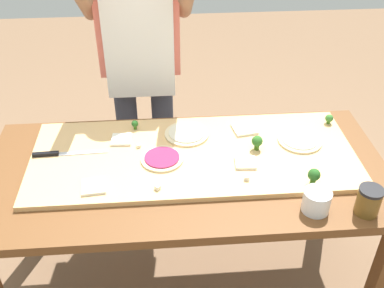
{
  "coord_description": "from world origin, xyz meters",
  "views": [
    {
      "loc": [
        -0.1,
        -1.49,
        1.95
      ],
      "look_at": [
        0.03,
        0.11,
        0.8
      ],
      "focal_mm": 42.54,
      "sensor_mm": 36.0,
      "label": 1
    }
  ],
  "objects_px": {
    "pizza_whole_beet_magenta": "(162,158)",
    "broccoli_floret_front_right": "(314,175)",
    "pizza_whole_white_garlic": "(300,140)",
    "broccoli_floret_back_left": "(135,124)",
    "cook_center": "(140,51)",
    "sauce_jar": "(369,201)",
    "broccoli_floret_front_left": "(329,119)",
    "flour_cup": "(316,202)",
    "pizza_whole_cheese_artichoke": "(187,133)",
    "pizza_slice_near_right": "(244,129)",
    "pizza_slice_far_left": "(94,186)",
    "cheese_crumble_b": "(247,178)",
    "chefs_knife": "(60,154)",
    "broccoli_floret_center_right": "(257,142)",
    "prep_table": "(187,185)",
    "pizza_slice_center": "(245,163)",
    "cheese_crumble_a": "(158,187)",
    "pizza_slice_far_right": "(121,140)",
    "cheese_crumble_c": "(139,146)"
  },
  "relations": [
    {
      "from": "pizza_whole_cheese_artichoke",
      "to": "broccoli_floret_front_left",
      "type": "distance_m",
      "value": 0.68
    },
    {
      "from": "broccoli_floret_center_right",
      "to": "pizza_whole_white_garlic",
      "type": "bearing_deg",
      "value": 11.44
    },
    {
      "from": "pizza_whole_beet_magenta",
      "to": "broccoli_floret_front_right",
      "type": "height_order",
      "value": "broccoli_floret_front_right"
    },
    {
      "from": "flour_cup",
      "to": "sauce_jar",
      "type": "xyz_separation_m",
      "value": [
        0.18,
        -0.03,
        0.02
      ]
    },
    {
      "from": "pizza_slice_near_right",
      "to": "sauce_jar",
      "type": "xyz_separation_m",
      "value": [
        0.36,
        -0.55,
        0.03
      ]
    },
    {
      "from": "broccoli_floret_front_right",
      "to": "sauce_jar",
      "type": "distance_m",
      "value": 0.22
    },
    {
      "from": "chefs_knife",
      "to": "flour_cup",
      "type": "distance_m",
      "value": 1.08
    },
    {
      "from": "pizza_whole_beet_magenta",
      "to": "pizza_slice_far_left",
      "type": "distance_m",
      "value": 0.31
    },
    {
      "from": "pizza_whole_white_garlic",
      "to": "cheese_crumble_a",
      "type": "distance_m",
      "value": 0.69
    },
    {
      "from": "flour_cup",
      "to": "broccoli_floret_front_left",
      "type": "bearing_deg",
      "value": 67.35
    },
    {
      "from": "broccoli_floret_front_left",
      "to": "cook_center",
      "type": "relative_size",
      "value": 0.03
    },
    {
      "from": "flour_cup",
      "to": "pizza_slice_far_left",
      "type": "bearing_deg",
      "value": 168.71
    },
    {
      "from": "chefs_knife",
      "to": "sauce_jar",
      "type": "height_order",
      "value": "sauce_jar"
    },
    {
      "from": "pizza_whole_cheese_artichoke",
      "to": "broccoli_floret_center_right",
      "type": "xyz_separation_m",
      "value": [
        0.3,
        -0.13,
        0.03
      ]
    },
    {
      "from": "pizza_slice_far_right",
      "to": "cheese_crumble_a",
      "type": "height_order",
      "value": "cheese_crumble_a"
    },
    {
      "from": "pizza_whole_beet_magenta",
      "to": "flour_cup",
      "type": "xyz_separation_m",
      "value": [
        0.56,
        -0.32,
        0.01
      ]
    },
    {
      "from": "pizza_slice_center",
      "to": "cheese_crumble_a",
      "type": "bearing_deg",
      "value": -160.22
    },
    {
      "from": "broccoli_floret_front_right",
      "to": "cook_center",
      "type": "relative_size",
      "value": 0.04
    },
    {
      "from": "broccoli_floret_front_left",
      "to": "flour_cup",
      "type": "height_order",
      "value": "flour_cup"
    },
    {
      "from": "pizza_slice_far_right",
      "to": "broccoli_floret_front_right",
      "type": "height_order",
      "value": "broccoli_floret_front_right"
    },
    {
      "from": "pizza_whole_white_garlic",
      "to": "broccoli_floret_back_left",
      "type": "distance_m",
      "value": 0.75
    },
    {
      "from": "pizza_slice_near_right",
      "to": "flour_cup",
      "type": "height_order",
      "value": "flour_cup"
    },
    {
      "from": "broccoli_floret_center_right",
      "to": "broccoli_floret_front_left",
      "type": "relative_size",
      "value": 1.43
    },
    {
      "from": "prep_table",
      "to": "pizza_slice_center",
      "type": "relative_size",
      "value": 19.88
    },
    {
      "from": "cheese_crumble_a",
      "to": "broccoli_floret_back_left",
      "type": "bearing_deg",
      "value": 102.58
    },
    {
      "from": "pizza_slice_far_left",
      "to": "broccoli_floret_center_right",
      "type": "distance_m",
      "value": 0.71
    },
    {
      "from": "chefs_knife",
      "to": "broccoli_floret_back_left",
      "type": "xyz_separation_m",
      "value": [
        0.32,
        0.17,
        0.02
      ]
    },
    {
      "from": "broccoli_floret_center_right",
      "to": "cheese_crumble_c",
      "type": "height_order",
      "value": "broccoli_floret_center_right"
    },
    {
      "from": "broccoli_floret_back_left",
      "to": "sauce_jar",
      "type": "distance_m",
      "value": 1.05
    },
    {
      "from": "pizza_whole_beet_magenta",
      "to": "broccoli_floret_front_right",
      "type": "xyz_separation_m",
      "value": [
        0.59,
        -0.2,
        0.04
      ]
    },
    {
      "from": "prep_table",
      "to": "pizza_slice_center",
      "type": "bearing_deg",
      "value": -4.97
    },
    {
      "from": "pizza_slice_far_left",
      "to": "broccoli_floret_back_left",
      "type": "height_order",
      "value": "broccoli_floret_back_left"
    },
    {
      "from": "prep_table",
      "to": "sauce_jar",
      "type": "distance_m",
      "value": 0.74
    },
    {
      "from": "broccoli_floret_front_left",
      "to": "broccoli_floret_front_right",
      "type": "height_order",
      "value": "broccoli_floret_front_right"
    },
    {
      "from": "prep_table",
      "to": "pizza_slice_far_right",
      "type": "relative_size",
      "value": 19.27
    },
    {
      "from": "pizza_slice_far_right",
      "to": "broccoli_floret_center_right",
      "type": "height_order",
      "value": "broccoli_floret_center_right"
    },
    {
      "from": "chefs_knife",
      "to": "cheese_crumble_a",
      "type": "relative_size",
      "value": 17.29
    },
    {
      "from": "pizza_whole_white_garlic",
      "to": "pizza_whole_cheese_artichoke",
      "type": "height_order",
      "value": "same"
    },
    {
      "from": "pizza_slice_far_left",
      "to": "broccoli_floret_front_right",
      "type": "xyz_separation_m",
      "value": [
        0.86,
        -0.05,
        0.04
      ]
    },
    {
      "from": "broccoli_floret_front_left",
      "to": "sauce_jar",
      "type": "relative_size",
      "value": 0.42
    },
    {
      "from": "pizza_whole_cheese_artichoke",
      "to": "pizza_slice_near_right",
      "type": "xyz_separation_m",
      "value": [
        0.27,
        0.02,
        -0.0
      ]
    },
    {
      "from": "prep_table",
      "to": "pizza_whole_cheese_artichoke",
      "type": "bearing_deg",
      "value": 86.24
    },
    {
      "from": "cheese_crumble_c",
      "to": "flour_cup",
      "type": "xyz_separation_m",
      "value": [
        0.66,
        -0.42,
        0.01
      ]
    },
    {
      "from": "broccoli_floret_front_left",
      "to": "cheese_crumble_b",
      "type": "relative_size",
      "value": 2.52
    },
    {
      "from": "broccoli_floret_front_right",
      "to": "broccoli_floret_center_right",
      "type": "bearing_deg",
      "value": 125.33
    },
    {
      "from": "broccoli_floret_front_left",
      "to": "cheese_crumble_c",
      "type": "xyz_separation_m",
      "value": [
        -0.89,
        -0.12,
        -0.02
      ]
    },
    {
      "from": "cook_center",
      "to": "sauce_jar",
      "type": "bearing_deg",
      "value": -49.82
    },
    {
      "from": "pizza_whole_beet_magenta",
      "to": "cheese_crumble_a",
      "type": "distance_m",
      "value": 0.19
    },
    {
      "from": "cheese_crumble_b",
      "to": "sauce_jar",
      "type": "height_order",
      "value": "sauce_jar"
    },
    {
      "from": "prep_table",
      "to": "cook_center",
      "type": "distance_m",
      "value": 0.78
    }
  ]
}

